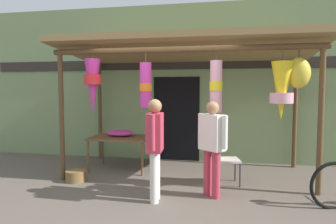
{
  "coord_description": "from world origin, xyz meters",
  "views": [
    {
      "loc": [
        1.06,
        -4.88,
        1.69
      ],
      "look_at": [
        -0.04,
        0.95,
        1.25
      ],
      "focal_mm": 31.96,
      "sensor_mm": 36.0,
      "label": 1
    }
  ],
  "objects_px": {
    "folding_chair": "(224,157)",
    "wicker_basket_by_table": "(76,176)",
    "display_table": "(121,140)",
    "flower_heap_on_table": "(120,133)",
    "vendor_in_orange": "(155,142)",
    "customer_foreground": "(212,141)"
  },
  "relations": [
    {
      "from": "customer_foreground",
      "to": "folding_chair",
      "type": "bearing_deg",
      "value": 75.18
    },
    {
      "from": "display_table",
      "to": "customer_foreground",
      "type": "xyz_separation_m",
      "value": [
        1.97,
        -1.29,
        0.25
      ]
    },
    {
      "from": "wicker_basket_by_table",
      "to": "display_table",
      "type": "bearing_deg",
      "value": 60.08
    },
    {
      "from": "display_table",
      "to": "vendor_in_orange",
      "type": "height_order",
      "value": "vendor_in_orange"
    },
    {
      "from": "folding_chair",
      "to": "vendor_in_orange",
      "type": "bearing_deg",
      "value": -135.13
    },
    {
      "from": "display_table",
      "to": "wicker_basket_by_table",
      "type": "xyz_separation_m",
      "value": [
        -0.54,
        -0.94,
        -0.53
      ]
    },
    {
      "from": "folding_chair",
      "to": "wicker_basket_by_table",
      "type": "relative_size",
      "value": 2.24
    },
    {
      "from": "vendor_in_orange",
      "to": "customer_foreground",
      "type": "bearing_deg",
      "value": 21.8
    },
    {
      "from": "flower_heap_on_table",
      "to": "customer_foreground",
      "type": "distance_m",
      "value": 2.41
    },
    {
      "from": "wicker_basket_by_table",
      "to": "vendor_in_orange",
      "type": "relative_size",
      "value": 0.24
    },
    {
      "from": "flower_heap_on_table",
      "to": "folding_chair",
      "type": "xyz_separation_m",
      "value": [
        2.17,
        -0.67,
        -0.27
      ]
    },
    {
      "from": "wicker_basket_by_table",
      "to": "flower_heap_on_table",
      "type": "bearing_deg",
      "value": 62.93
    },
    {
      "from": "folding_chair",
      "to": "wicker_basket_by_table",
      "type": "bearing_deg",
      "value": -172.9
    },
    {
      "from": "display_table",
      "to": "flower_heap_on_table",
      "type": "xyz_separation_m",
      "value": [
        -0.03,
        0.06,
        0.13
      ]
    },
    {
      "from": "flower_heap_on_table",
      "to": "wicker_basket_by_table",
      "type": "xyz_separation_m",
      "value": [
        -0.51,
        -1.01,
        -0.67
      ]
    },
    {
      "from": "flower_heap_on_table",
      "to": "folding_chair",
      "type": "bearing_deg",
      "value": -17.17
    },
    {
      "from": "display_table",
      "to": "vendor_in_orange",
      "type": "relative_size",
      "value": 0.8
    },
    {
      "from": "display_table",
      "to": "folding_chair",
      "type": "xyz_separation_m",
      "value": [
        2.15,
        -0.61,
        -0.13
      ]
    },
    {
      "from": "vendor_in_orange",
      "to": "wicker_basket_by_table",
      "type": "bearing_deg",
      "value": 157.74
    },
    {
      "from": "flower_heap_on_table",
      "to": "wicker_basket_by_table",
      "type": "height_order",
      "value": "flower_heap_on_table"
    },
    {
      "from": "folding_chair",
      "to": "customer_foreground",
      "type": "bearing_deg",
      "value": -104.82
    },
    {
      "from": "wicker_basket_by_table",
      "to": "folding_chair",
      "type": "bearing_deg",
      "value": 7.1
    }
  ]
}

